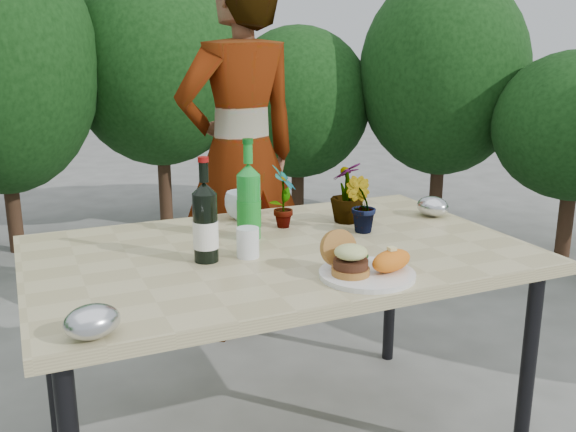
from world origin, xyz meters
name	(u,v)px	position (x,y,z in m)	size (l,w,h in m)	color
patio_table	(278,265)	(0.00, 0.00, 0.69)	(1.60, 1.00, 0.75)	tan
shrub_hedge	(185,101)	(0.11, 1.56, 1.10)	(6.86, 5.13, 2.16)	#382316
dinner_plate	(367,274)	(0.13, -0.35, 0.76)	(0.28, 0.28, 0.01)	white
burger_stack	(348,257)	(0.08, -0.33, 0.81)	(0.11, 0.16, 0.11)	#B7722D
sweet_potato	(391,261)	(0.20, -0.37, 0.80)	(0.15, 0.08, 0.06)	orange
grilled_veg	(357,257)	(0.15, -0.26, 0.78)	(0.08, 0.05, 0.03)	olive
wine_bottle	(205,224)	(-0.25, -0.03, 0.87)	(0.08, 0.08, 0.33)	black
sparkling_water	(249,203)	(-0.05, 0.15, 0.88)	(0.08, 0.08, 0.35)	#198D2A
plastic_cup	(248,242)	(-0.12, -0.04, 0.80)	(0.07, 0.07, 0.10)	white
seedling_left	(283,197)	(0.11, 0.22, 0.87)	(0.12, 0.08, 0.23)	#2E5E20
seedling_mid	(361,205)	(0.34, 0.06, 0.85)	(0.11, 0.09, 0.20)	#1F501B
seedling_right	(347,192)	(0.36, 0.20, 0.86)	(0.13, 0.13, 0.23)	#2B5E20
blue_bowl	(243,206)	(0.02, 0.39, 0.80)	(0.14, 0.14, 0.11)	silver
foil_packet_left	(92,322)	(-0.65, -0.44, 0.79)	(0.13, 0.11, 0.08)	silver
foil_packet_right	(433,206)	(0.71, 0.13, 0.79)	(0.13, 0.11, 0.08)	silver
person	(241,156)	(0.22, 0.97, 0.89)	(0.65, 0.42, 1.77)	#916348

